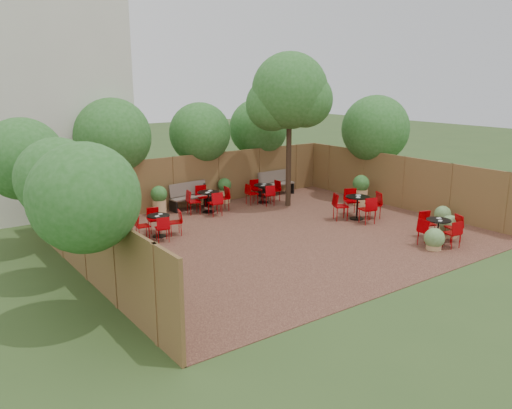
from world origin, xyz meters
TOP-DOWN VIEW (x-y plane):
  - ground at (0.00, 0.00)m, footprint 80.00×80.00m
  - courtyard_paving at (0.00, 0.00)m, footprint 12.00×10.00m
  - fence_back at (0.00, 5.00)m, footprint 12.00×0.08m
  - fence_left at (-6.00, 0.00)m, footprint 0.08×10.00m
  - fence_right at (6.00, 0.00)m, footprint 0.08×10.00m
  - neighbour_building at (-4.50, 8.00)m, footprint 5.00×4.00m
  - overhang_foliage at (-0.56, 3.39)m, footprint 15.74×10.63m
  - courtyard_tree at (2.74, 2.82)m, footprint 2.92×2.84m
  - park_bench_left at (-0.57, 4.63)m, footprint 1.67×0.69m
  - park_bench_right at (3.53, 4.63)m, footprint 1.65×0.59m
  - bistro_tables at (1.37, 1.24)m, footprint 8.11×8.70m
  - planters at (0.37, 3.40)m, footprint 10.55×4.00m
  - low_shrubs at (4.12, -3.11)m, footprint 3.17×2.08m

SIDE VIEW (x-z plane):
  - ground at x=0.00m, z-range 0.00..0.00m
  - courtyard_paving at x=0.00m, z-range 0.00..0.02m
  - low_shrubs at x=4.12m, z-range -0.01..0.68m
  - bistro_tables at x=1.37m, z-range -0.01..0.93m
  - park_bench_left at x=-0.57m, z-range 0.03..1.04m
  - park_bench_right at x=3.53m, z-range 0.03..1.04m
  - planters at x=0.37m, z-range 0.02..1.19m
  - fence_back at x=0.00m, z-range 0.00..2.00m
  - fence_left at x=-6.00m, z-range 0.00..2.00m
  - fence_right at x=6.00m, z-range 0.00..2.00m
  - overhang_foliage at x=-0.56m, z-range 1.38..4.11m
  - neighbour_building at x=-4.50m, z-range 0.00..8.00m
  - courtyard_tree at x=2.74m, z-range 1.32..7.09m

